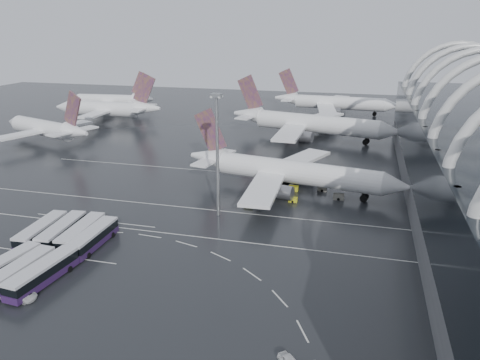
% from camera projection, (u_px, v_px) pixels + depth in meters
% --- Properties ---
extents(ground, '(420.00, 420.00, 0.00)m').
position_uv_depth(ground, '(201.00, 233.00, 93.77)').
color(ground, black).
rests_on(ground, ground).
extents(lane_marking_near, '(120.00, 0.25, 0.01)m').
position_uv_depth(lane_marking_near, '(198.00, 237.00, 91.93)').
color(lane_marking_near, silver).
rests_on(lane_marking_near, ground).
extents(lane_marking_mid, '(120.00, 0.25, 0.01)m').
position_uv_depth(lane_marking_mid, '(219.00, 211.00, 104.77)').
color(lane_marking_mid, silver).
rests_on(lane_marking_mid, ground).
extents(lane_marking_far, '(120.00, 0.25, 0.01)m').
position_uv_depth(lane_marking_far, '(249.00, 174.00, 130.44)').
color(lane_marking_far, silver).
rests_on(lane_marking_far, ground).
extents(bus_bay_line_south, '(28.00, 0.25, 0.01)m').
position_uv_depth(bus_bay_line_south, '(47.00, 254.00, 84.92)').
color(bus_bay_line_south, silver).
rests_on(bus_bay_line_south, ground).
extents(bus_bay_line_north, '(28.00, 0.25, 0.01)m').
position_uv_depth(bus_bay_line_north, '(94.00, 220.00, 99.59)').
color(bus_bay_line_north, silver).
rests_on(bus_bay_line_north, ground).
extents(airliner_main, '(56.58, 48.97, 19.21)m').
position_uv_depth(airliner_main, '(287.00, 172.00, 116.35)').
color(airliner_main, white).
rests_on(airliner_main, ground).
extents(airliner_gate_b, '(62.52, 55.34, 21.87)m').
position_uv_depth(airliner_gate_b, '(308.00, 124.00, 169.24)').
color(airliner_gate_b, white).
rests_on(airliner_gate_b, ground).
extents(airliner_gate_c, '(56.90, 52.44, 20.28)m').
position_uv_depth(airliner_gate_c, '(333.00, 103.00, 215.87)').
color(airliner_gate_c, white).
rests_on(airliner_gate_c, ground).
extents(jet_remote_west, '(43.74, 35.59, 19.46)m').
position_uv_depth(jet_remote_west, '(47.00, 129.00, 162.92)').
color(jet_remote_west, white).
rests_on(jet_remote_west, ground).
extents(jet_remote_mid, '(48.14, 38.73, 21.03)m').
position_uv_depth(jet_remote_mid, '(109.00, 109.00, 198.59)').
color(jet_remote_mid, white).
rests_on(jet_remote_mid, ground).
extents(jet_remote_far, '(43.57, 35.14, 18.96)m').
position_uv_depth(jet_remote_far, '(112.00, 100.00, 224.31)').
color(jet_remote_far, white).
rests_on(jet_remote_far, ground).
extents(bus_row_near_a, '(4.08, 14.06, 3.42)m').
position_uv_depth(bus_row_near_a, '(41.00, 231.00, 89.96)').
color(bus_row_near_a, '#301543').
rests_on(bus_row_near_a, ground).
extents(bus_row_near_b, '(4.28, 14.12, 3.42)m').
position_uv_depth(bus_row_near_b, '(62.00, 231.00, 89.82)').
color(bus_row_near_b, '#301543').
rests_on(bus_row_near_b, ground).
extents(bus_row_near_c, '(3.98, 14.07, 3.42)m').
position_uv_depth(bus_row_near_c, '(81.00, 233.00, 89.09)').
color(bus_row_near_c, '#301543').
rests_on(bus_row_near_c, ground).
extents(bus_row_near_d, '(3.45, 13.75, 3.37)m').
position_uv_depth(bus_row_near_d, '(93.00, 237.00, 87.33)').
color(bus_row_near_d, '#301543').
rests_on(bus_row_near_d, ground).
extents(bus_row_far_a, '(4.33, 12.64, 3.05)m').
position_uv_depth(bus_row_far_a, '(8.00, 264.00, 77.92)').
color(bus_row_far_a, '#301543').
rests_on(bus_row_far_a, ground).
extents(bus_row_far_b, '(3.76, 13.25, 3.22)m').
position_uv_depth(bus_row_far_b, '(21.00, 271.00, 75.69)').
color(bus_row_far_b, '#301543').
rests_on(bus_row_far_b, ground).
extents(bus_row_far_c, '(4.43, 14.19, 3.44)m').
position_uv_depth(bus_row_far_c, '(42.00, 273.00, 74.79)').
color(bus_row_far_c, '#301543').
rests_on(bus_row_far_c, ground).
extents(van_curve_a, '(5.48, 2.74, 1.49)m').
position_uv_depth(van_curve_a, '(19.00, 295.00, 70.71)').
color(van_curve_a, silver).
rests_on(van_curve_a, ground).
extents(floodlight_mast, '(2.03, 2.03, 26.50)m').
position_uv_depth(floodlight_mast, '(217.00, 141.00, 97.15)').
color(floodlight_mast, gray).
rests_on(floodlight_mast, ground).
extents(gse_cart_belly_a, '(2.04, 1.20, 1.11)m').
position_uv_depth(gse_cart_belly_a, '(293.00, 200.00, 109.80)').
color(gse_cart_belly_a, gold).
rests_on(gse_cart_belly_a, ground).
extents(gse_cart_belly_b, '(2.25, 1.33, 1.23)m').
position_uv_depth(gse_cart_belly_b, '(322.00, 189.00, 117.02)').
color(gse_cart_belly_b, slate).
rests_on(gse_cart_belly_b, ground).
extents(gse_cart_belly_c, '(2.06, 1.21, 1.12)m').
position_uv_depth(gse_cart_belly_c, '(248.00, 203.00, 107.72)').
color(gse_cart_belly_c, gold).
rests_on(gse_cart_belly_c, ground).
extents(gse_cart_belly_d, '(2.52, 1.49, 1.38)m').
position_uv_depth(gse_cart_belly_d, '(339.00, 197.00, 111.29)').
color(gse_cart_belly_d, slate).
rests_on(gse_cart_belly_d, ground).
extents(gse_cart_belly_e, '(2.35, 1.39, 1.28)m').
position_uv_depth(gse_cart_belly_e, '(293.00, 188.00, 117.08)').
color(gse_cart_belly_e, gold).
rests_on(gse_cart_belly_e, ground).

